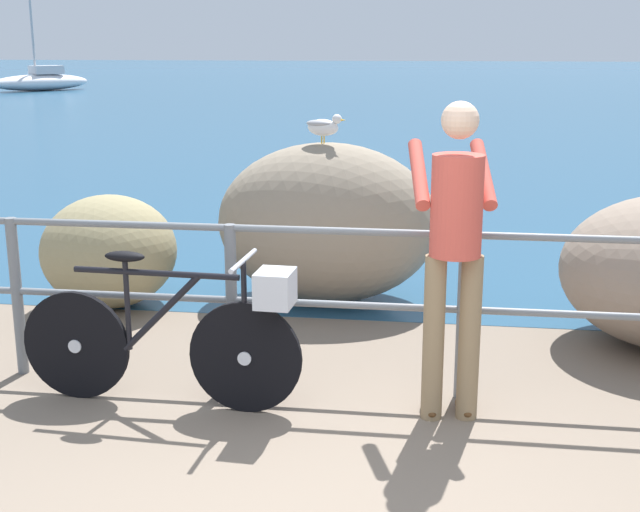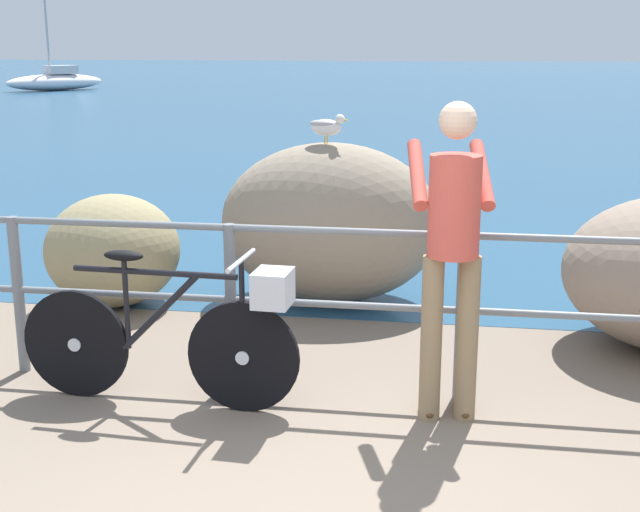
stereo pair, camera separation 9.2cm
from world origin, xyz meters
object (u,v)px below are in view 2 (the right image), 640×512
at_px(breakwater_boulder_left, 113,250).
at_px(sailboat, 56,81).
at_px(seagull, 326,126).
at_px(person_at_railing, 452,248).
at_px(bicycle, 181,330).
at_px(breakwater_boulder_main, 330,223).

distance_m(breakwater_boulder_left, sailboat, 32.73).
bearing_deg(seagull, breakwater_boulder_left, -151.64).
bearing_deg(person_at_railing, bicycle, 84.87).
height_order(person_at_railing, breakwater_boulder_main, person_at_railing).
relative_size(breakwater_boulder_main, breakwater_boulder_left, 1.65).
relative_size(bicycle, person_at_railing, 0.95).
height_order(person_at_railing, breakwater_boulder_left, person_at_railing).
relative_size(person_at_railing, breakwater_boulder_main, 1.00).
distance_m(bicycle, seagull, 2.43).
relative_size(breakwater_boulder_main, sailboat, 0.36).
xyz_separation_m(person_at_railing, breakwater_boulder_left, (-2.69, 1.75, -0.54)).
bearing_deg(breakwater_boulder_left, sailboat, 116.60).
height_order(bicycle, breakwater_boulder_main, breakwater_boulder_main).
bearing_deg(seagull, bicycle, -86.39).
xyz_separation_m(breakwater_boulder_main, sailboat, (-16.36, 28.87, -0.23)).
xyz_separation_m(bicycle, breakwater_boulder_main, (0.54, 2.22, 0.19)).
xyz_separation_m(person_at_railing, breakwater_boulder_main, (-0.98, 2.14, -0.34)).
bearing_deg(seagull, person_at_railing, -47.08).
relative_size(breakwater_boulder_left, seagull, 3.17).
bearing_deg(person_at_railing, breakwater_boulder_main, 16.60).
bearing_deg(seagull, sailboat, 136.53).
bearing_deg(breakwater_boulder_main, person_at_railing, -65.30).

